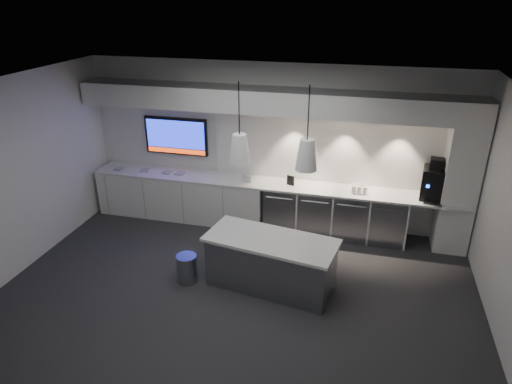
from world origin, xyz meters
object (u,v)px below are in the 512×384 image
(island, at_px, (271,263))
(bin, at_px, (187,268))
(coffee_machine, at_px, (434,182))
(wall_tv, at_px, (176,136))

(island, relative_size, bin, 4.59)
(island, bearing_deg, coffee_machine, 48.11)
(wall_tv, relative_size, coffee_machine, 1.78)
(wall_tv, distance_m, island, 3.37)
(island, bearing_deg, bin, -162.17)
(bin, bearing_deg, island, 8.24)
(wall_tv, distance_m, bin, 2.88)
(bin, bearing_deg, wall_tv, 114.94)
(island, xyz_separation_m, coffee_machine, (2.36, 1.88, 0.78))
(bin, xyz_separation_m, coffee_machine, (3.63, 2.06, 0.97))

